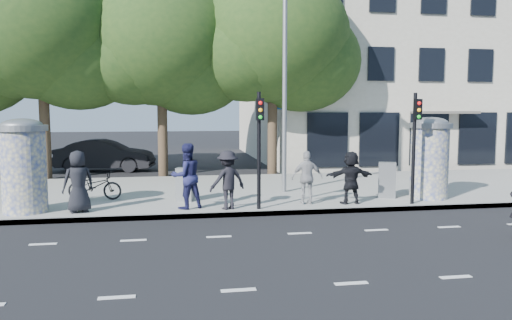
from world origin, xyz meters
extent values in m
plane|color=black|center=(0.00, 0.00, 0.00)|extent=(120.00, 120.00, 0.00)
cube|color=gray|center=(0.00, 7.50, 0.07)|extent=(40.00, 8.00, 0.15)
cube|color=slate|center=(0.00, 3.55, 0.07)|extent=(40.00, 0.10, 0.16)
cube|color=silver|center=(0.00, -2.20, 0.00)|extent=(32.00, 0.12, 0.01)
cube|color=silver|center=(0.00, 1.40, 0.00)|extent=(32.00, 0.12, 0.01)
cylinder|color=beige|center=(-7.20, 4.50, 1.30)|extent=(1.20, 1.20, 2.30)
cylinder|color=slate|center=(-7.20, 4.50, 2.53)|extent=(1.36, 1.36, 0.16)
ellipsoid|color=slate|center=(-7.20, 4.50, 2.61)|extent=(1.10, 1.10, 0.38)
cylinder|color=beige|center=(5.20, 4.70, 1.30)|extent=(1.20, 1.20, 2.30)
cylinder|color=slate|center=(5.20, 4.70, 2.53)|extent=(1.36, 1.36, 0.16)
ellipsoid|color=slate|center=(5.20, 4.70, 2.61)|extent=(1.10, 1.10, 0.38)
cylinder|color=black|center=(-0.60, 3.85, 1.85)|extent=(0.11, 0.11, 3.40)
cube|color=black|center=(-0.60, 3.67, 3.05)|extent=(0.22, 0.14, 0.62)
cylinder|color=black|center=(4.20, 3.85, 1.85)|extent=(0.11, 0.11, 3.40)
cube|color=black|center=(4.20, 3.67, 3.05)|extent=(0.22, 0.14, 0.62)
cylinder|color=slate|center=(0.80, 6.70, 4.15)|extent=(0.16, 0.16, 8.00)
cylinder|color=#38281C|center=(-8.50, 12.50, 2.36)|extent=(0.44, 0.44, 4.73)
ellipsoid|color=#1F3C16|center=(-8.50, 12.50, 6.51)|extent=(7.20, 7.20, 6.12)
cylinder|color=#38281C|center=(-3.50, 12.70, 2.21)|extent=(0.44, 0.44, 4.41)
ellipsoid|color=#1F3C16|center=(-3.50, 12.70, 6.08)|extent=(6.80, 6.80, 5.78)
cylinder|color=#38281C|center=(1.50, 12.30, 2.29)|extent=(0.44, 0.44, 4.59)
ellipsoid|color=#1F3C16|center=(1.50, 12.30, 6.32)|extent=(7.00, 7.00, 5.95)
cube|color=#AFA893|center=(12.00, 20.00, 6.00)|extent=(20.00, 15.00, 12.00)
cube|color=black|center=(12.00, 12.45, 1.60)|extent=(18.00, 0.10, 2.60)
cube|color=#59544C|center=(10.00, 12.10, 2.90)|extent=(3.20, 0.90, 0.12)
cube|color=#194C8C|center=(2.50, 12.45, 3.20)|extent=(1.60, 0.06, 0.30)
imported|color=black|center=(-5.70, 4.21, 1.03)|extent=(1.01, 0.86, 1.76)
imported|color=#1D1E48|center=(-2.68, 4.26, 1.11)|extent=(1.14, 1.02, 1.92)
imported|color=black|center=(-1.50, 3.98, 1.01)|extent=(1.27, 1.01, 1.72)
imported|color=#9B9A9D|center=(0.99, 4.34, 0.97)|extent=(0.99, 0.60, 1.64)
imported|color=black|center=(2.33, 4.19, 0.96)|extent=(1.54, 0.62, 1.63)
imported|color=black|center=(-5.55, 6.19, 0.60)|extent=(0.87, 1.79, 0.90)
cube|color=gray|center=(-2.70, 5.49, 0.68)|extent=(0.59, 0.50, 1.06)
cube|color=slate|center=(3.89, 5.03, 0.73)|extent=(0.67, 0.59, 1.16)
imported|color=black|center=(-6.37, 15.12, 0.78)|extent=(2.31, 4.90, 1.55)
camera|label=1|loc=(-3.06, -10.31, 3.06)|focal=35.00mm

